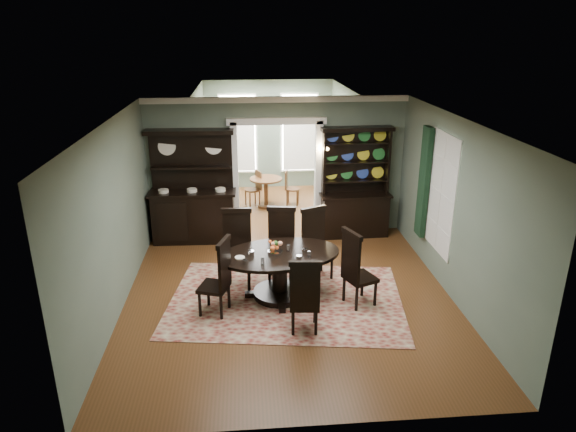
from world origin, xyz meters
name	(u,v)px	position (x,y,z in m)	size (l,w,h in m)	color
room	(289,210)	(0.00, 0.04, 1.58)	(5.51, 6.01, 3.01)	brown
parlor	(271,142)	(0.00, 5.53, 1.52)	(3.51, 3.50, 3.01)	brown
doorway_trim	(277,162)	(0.00, 3.00, 1.62)	(2.08, 0.25, 2.57)	silver
right_window	(433,188)	(2.69, 0.93, 1.60)	(0.15, 1.47, 2.12)	white
wall_sconce	(322,150)	(0.95, 2.85, 1.89)	(0.27, 0.21, 0.21)	gold
rug	(286,300)	(-0.06, -0.07, 0.01)	(3.87, 2.66, 0.01)	maroon
dining_table	(280,266)	(-0.15, 0.08, 0.56)	(2.24, 2.20, 0.81)	black
centerpiece	(275,250)	(-0.22, 0.07, 0.87)	(1.26, 0.81, 0.21)	silver
chair_far_left	(237,246)	(-0.86, 0.62, 0.73)	(0.54, 0.50, 1.39)	black
chair_far_mid	(281,242)	(-0.07, 0.76, 0.71)	(0.57, 0.54, 1.35)	black
chair_far_right	(315,241)	(0.56, 0.82, 0.69)	(0.62, 0.61, 1.31)	black
chair_end_left	(220,275)	(-1.13, -0.41, 0.68)	(0.58, 0.60, 1.29)	black
chair_end_right	(355,267)	(1.04, -0.33, 0.70)	(0.62, 0.63, 1.33)	black
chair_near	(305,295)	(0.14, -1.08, 0.65)	(0.49, 0.47, 1.23)	black
sideboard	(193,203)	(-1.80, 2.72, 0.83)	(1.82, 0.69, 2.38)	black
welsh_dresser	(355,197)	(1.67, 2.74, 0.86)	(1.54, 0.61, 2.38)	black
parlor_table	(266,188)	(-0.17, 4.75, 0.49)	(0.81, 0.81, 0.75)	brown
parlor_chair_left	(255,187)	(-0.45, 4.85, 0.49)	(0.43, 0.43, 0.91)	brown
parlor_chair_right	(290,187)	(0.46, 4.88, 0.47)	(0.40, 0.39, 0.88)	brown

